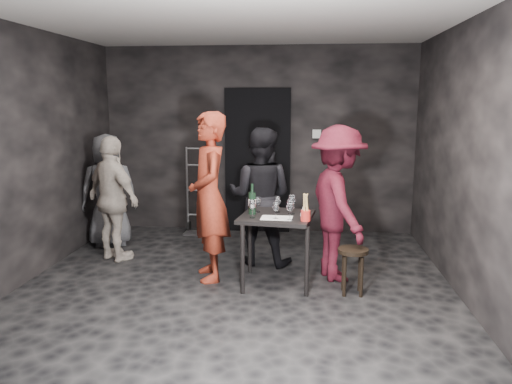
# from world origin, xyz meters

# --- Properties ---
(floor) EXTENTS (4.50, 5.00, 0.02)m
(floor) POSITION_xyz_m (0.00, 0.00, 0.00)
(floor) COLOR black
(floor) RESTS_ON ground
(ceiling) EXTENTS (4.50, 5.00, 0.02)m
(ceiling) POSITION_xyz_m (0.00, 0.00, 2.70)
(ceiling) COLOR silver
(ceiling) RESTS_ON ground
(wall_back) EXTENTS (4.50, 0.04, 2.70)m
(wall_back) POSITION_xyz_m (0.00, 2.50, 1.35)
(wall_back) COLOR black
(wall_back) RESTS_ON ground
(wall_front) EXTENTS (4.50, 0.04, 2.70)m
(wall_front) POSITION_xyz_m (0.00, -2.50, 1.35)
(wall_front) COLOR black
(wall_front) RESTS_ON ground
(wall_left) EXTENTS (0.04, 5.00, 2.70)m
(wall_left) POSITION_xyz_m (-2.25, 0.00, 1.35)
(wall_left) COLOR black
(wall_left) RESTS_ON ground
(wall_right) EXTENTS (0.04, 5.00, 2.70)m
(wall_right) POSITION_xyz_m (2.25, 0.00, 1.35)
(wall_right) COLOR black
(wall_right) RESTS_ON ground
(doorway) EXTENTS (0.95, 0.10, 2.10)m
(doorway) POSITION_xyz_m (0.00, 2.44, 1.05)
(doorway) COLOR black
(doorway) RESTS_ON ground
(wallbox_upper) EXTENTS (0.12, 0.06, 0.12)m
(wallbox_upper) POSITION_xyz_m (0.85, 2.45, 1.45)
(wallbox_upper) COLOR #B7B7B2
(wallbox_upper) RESTS_ON wall_back
(wallbox_lower) EXTENTS (0.10, 0.06, 0.14)m
(wallbox_lower) POSITION_xyz_m (1.05, 2.45, 1.40)
(wallbox_lower) COLOR #B7B7B2
(wallbox_lower) RESTS_ON wall_back
(hand_truck) EXTENTS (0.42, 0.35, 1.26)m
(hand_truck) POSITION_xyz_m (-0.83, 2.22, 0.23)
(hand_truck) COLOR #B2B2B7
(hand_truck) RESTS_ON floor
(tasting_table) EXTENTS (0.72, 0.72, 0.75)m
(tasting_table) POSITION_xyz_m (0.42, 0.27, 0.65)
(tasting_table) COLOR black
(tasting_table) RESTS_ON floor
(stool) EXTENTS (0.30, 0.30, 0.47)m
(stool) POSITION_xyz_m (1.19, 0.06, 0.36)
(stool) COLOR black
(stool) RESTS_ON floor
(server_red) EXTENTS (0.76, 0.93, 2.19)m
(server_red) POSITION_xyz_m (-0.32, 0.37, 1.09)
(server_red) COLOR #9C301D
(server_red) RESTS_ON floor
(woman_black) EXTENTS (0.92, 0.62, 1.74)m
(woman_black) POSITION_xyz_m (0.18, 0.95, 0.87)
(woman_black) COLOR black
(woman_black) RESTS_ON floor
(man_maroon) EXTENTS (0.90, 1.31, 1.86)m
(man_maroon) POSITION_xyz_m (1.06, 0.51, 0.93)
(man_maroon) COLOR #4B0F1C
(man_maroon) RESTS_ON floor
(bystander_cream) EXTENTS (0.98, 0.85, 1.52)m
(bystander_cream) POSITION_xyz_m (-1.59, 0.89, 0.76)
(bystander_cream) COLOR beige
(bystander_cream) RESTS_ON floor
(bystander_grey) EXTENTS (0.82, 0.61, 1.50)m
(bystander_grey) POSITION_xyz_m (-1.89, 1.48, 0.75)
(bystander_grey) COLOR #58585D
(bystander_grey) RESTS_ON floor
(tasting_mat) EXTENTS (0.32, 0.22, 0.00)m
(tasting_mat) POSITION_xyz_m (0.42, 0.12, 0.75)
(tasting_mat) COLOR white
(tasting_mat) RESTS_ON tasting_table
(wine_glass_a) EXTENTS (0.08, 0.08, 0.20)m
(wine_glass_a) POSITION_xyz_m (0.18, 0.11, 0.85)
(wine_glass_a) COLOR white
(wine_glass_a) RESTS_ON tasting_table
(wine_glass_b) EXTENTS (0.07, 0.07, 0.18)m
(wine_glass_b) POSITION_xyz_m (0.21, 0.38, 0.84)
(wine_glass_b) COLOR white
(wine_glass_b) RESTS_ON tasting_table
(wine_glass_c) EXTENTS (0.08, 0.08, 0.18)m
(wine_glass_c) POSITION_xyz_m (0.42, 0.38, 0.84)
(wine_glass_c) COLOR white
(wine_glass_c) RESTS_ON tasting_table
(wine_glass_d) EXTENTS (0.09, 0.09, 0.18)m
(wine_glass_d) POSITION_xyz_m (0.42, 0.09, 0.84)
(wine_glass_d) COLOR white
(wine_glass_d) RESTS_ON tasting_table
(wine_glass_e) EXTENTS (0.08, 0.08, 0.21)m
(wine_glass_e) POSITION_xyz_m (0.56, 0.05, 0.86)
(wine_glass_e) COLOR white
(wine_glass_e) RESTS_ON tasting_table
(wine_glass_f) EXTENTS (0.10, 0.10, 0.22)m
(wine_glass_f) POSITION_xyz_m (0.57, 0.33, 0.86)
(wine_glass_f) COLOR white
(wine_glass_f) RESTS_ON tasting_table
(wine_bottle) EXTENTS (0.08, 0.08, 0.32)m
(wine_bottle) POSITION_xyz_m (0.16, 0.28, 0.87)
(wine_bottle) COLOR black
(wine_bottle) RESTS_ON tasting_table
(breadstick_cup) EXTENTS (0.09, 0.09, 0.29)m
(breadstick_cup) POSITION_xyz_m (0.71, 0.04, 0.88)
(breadstick_cup) COLOR red
(breadstick_cup) RESTS_ON tasting_table
(reserved_card) EXTENTS (0.08, 0.13, 0.10)m
(reserved_card) POSITION_xyz_m (0.68, 0.29, 0.80)
(reserved_card) COLOR white
(reserved_card) RESTS_ON tasting_table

